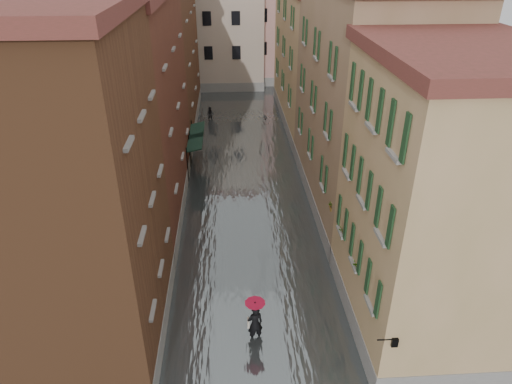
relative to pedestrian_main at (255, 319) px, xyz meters
name	(u,v)px	position (x,y,z in m)	size (l,w,h in m)	color
ground	(256,295)	(0.19, 2.80, -1.19)	(120.00, 120.00, 0.00)	#505052
floodwater	(245,173)	(0.19, 15.80, -1.09)	(10.00, 60.00, 0.20)	#4F5657
building_left_near	(68,204)	(-6.81, 0.80, 5.31)	(6.00, 8.00, 13.00)	brown
building_left_mid	(125,112)	(-6.81, 11.80, 5.06)	(6.00, 14.00, 12.50)	brown
building_left_far	(157,47)	(-6.81, 26.80, 5.81)	(6.00, 16.00, 14.00)	brown
building_right_near	(437,209)	(7.19, 0.80, 4.56)	(6.00, 8.00, 11.50)	tan
building_right_mid	(364,103)	(7.19, 11.80, 5.31)	(6.00, 14.00, 13.00)	#9E7C5F
building_right_far	(317,60)	(7.19, 26.80, 4.56)	(6.00, 16.00, 11.50)	tan
building_end_cream	(209,27)	(-2.81, 40.80, 5.31)	(12.00, 9.00, 13.00)	#B3A38E
building_end_pink	(285,28)	(6.19, 42.80, 4.81)	(10.00, 9.00, 12.00)	#C9938D
awning_near	(195,143)	(-3.29, 16.04, 1.28)	(1.09, 3.13, 2.80)	#152F23
awning_far	(196,131)	(-3.29, 18.33, 1.28)	(1.09, 3.23, 2.80)	#152F23
wall_lantern	(394,341)	(4.52, -3.20, 1.81)	(0.71, 0.22, 0.35)	black
window_planters	(345,227)	(4.31, 3.13, 2.32)	(0.59, 5.73, 0.84)	brown
pedestrian_main	(255,319)	(0.00, 0.00, 0.00)	(0.86, 0.86, 2.06)	black
pedestrian_far	(210,115)	(-2.54, 27.20, -0.47)	(0.70, 0.54, 1.44)	black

